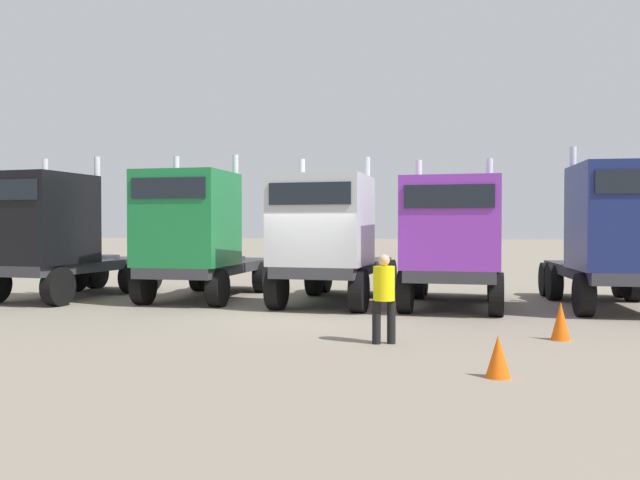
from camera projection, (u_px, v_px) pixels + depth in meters
ground at (303, 317)px, 15.44m from camera, size 200.00×200.00×0.00m
semi_truck_black at (52, 235)px, 18.88m from camera, size 3.06×6.07×4.29m
semi_truck_green at (196, 235)px, 18.69m from camera, size 2.59×6.30×4.32m
semi_truck_silver at (328, 239)px, 17.57m from camera, size 2.89×6.13×4.12m
semi_truck_purple at (452, 241)px, 16.83m from camera, size 2.77×5.82×4.02m
semi_truck_navy at (619, 235)px, 16.34m from camera, size 2.83×6.04×4.33m
visitor_in_hivis at (384, 292)px, 11.88m from camera, size 0.51×0.51×1.66m
traffic_cone_mid at (561, 321)px, 12.27m from camera, size 0.36×0.36×0.74m
traffic_cone_far at (498, 356)px, 9.21m from camera, size 0.36×0.36×0.62m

